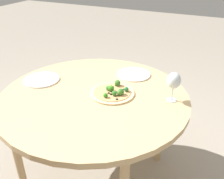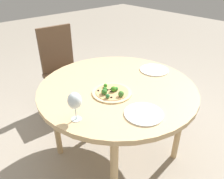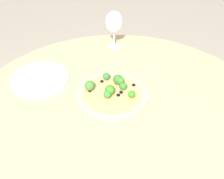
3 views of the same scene
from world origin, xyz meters
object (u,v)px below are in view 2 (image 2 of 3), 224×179
(chair, at_px, (63,69))
(plate_far, at_px, (144,114))
(pizza, at_px, (112,92))
(wine_glass, at_px, (75,101))
(plate_near, at_px, (154,70))

(chair, bearing_deg, plate_far, -93.85)
(pizza, relative_size, plate_far, 1.17)
(pizza, xyz_separation_m, wine_glass, (0.08, -0.35, 0.11))
(chair, distance_m, plate_near, 1.07)
(pizza, distance_m, plate_far, 0.31)
(pizza, bearing_deg, wine_glass, -77.38)
(wine_glass, relative_size, plate_near, 0.74)
(plate_far, bearing_deg, pizza, 176.47)
(wine_glass, bearing_deg, plate_near, 97.71)
(pizza, bearing_deg, chair, 169.26)
(plate_near, bearing_deg, pizza, -85.61)
(pizza, height_order, wine_glass, wine_glass)
(chair, xyz_separation_m, plate_far, (1.35, -0.22, 0.23))
(plate_far, bearing_deg, plate_near, 122.84)
(pizza, distance_m, plate_near, 0.53)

